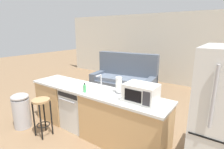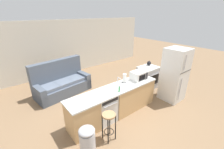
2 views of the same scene
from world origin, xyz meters
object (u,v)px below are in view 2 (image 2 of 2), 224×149
kettle (149,63)px  trash_bin (87,142)px  refrigerator (174,75)px  bar_stool (109,121)px  dishwasher (104,108)px  paper_towel_roll (125,78)px  couch (61,83)px  soap_bottle (119,89)px  microwave (139,75)px  stove_range (148,77)px

kettle → trash_bin: 4.02m
refrigerator → bar_stool: 2.95m
dishwasher → paper_towel_roll: size_ratio=2.98×
refrigerator → couch: (-2.92, 2.89, -0.53)m
paper_towel_roll → soap_bottle: (-0.51, -0.33, -0.07)m
refrigerator → bar_stool: (-2.92, -0.09, -0.39)m
paper_towel_roll → couch: bearing=118.7°
dishwasher → trash_bin: (-0.95, -0.71, -0.04)m
refrigerator → kettle: size_ratio=9.01×
bar_stool → refrigerator: bearing=1.8°
paper_towel_roll → bar_stool: 1.52m
trash_bin → couch: size_ratio=0.35×
kettle → couch: couch is taller
kettle → trash_bin: size_ratio=0.28×
bar_stool → couch: 2.98m
dishwasher → trash_bin: 1.19m
dishwasher → paper_towel_roll: 1.09m
microwave → couch: couch is taller
bar_stool → stove_range: bearing=22.1°
trash_bin → microwave: bearing=16.9°
refrigerator → paper_towel_roll: refrigerator is taller
microwave → trash_bin: 2.53m
dishwasher → kettle: (2.77, 0.68, 0.56)m
dishwasher → couch: (-0.32, 2.34, -0.03)m
bar_stool → paper_towel_roll: bearing=32.5°
dishwasher → bar_stool: dishwasher is taller
stove_range → refrigerator: (-0.00, -1.10, 0.47)m
paper_towel_roll → soap_bottle: bearing=-146.6°
paper_towel_roll → couch: 2.60m
stove_range → couch: size_ratio=0.43×
paper_towel_roll → trash_bin: size_ratio=0.38×
stove_range → kettle: size_ratio=4.39×
stove_range → kettle: bearing=37.7°
paper_towel_roll → trash_bin: paper_towel_roll is taller
soap_bottle → bar_stool: size_ratio=0.24×
microwave → paper_towel_roll: (-0.50, 0.13, -0.00)m
stove_range → refrigerator: 1.20m
paper_towel_roll → trash_bin: bearing=-155.4°
dishwasher → microwave: microwave is taller
trash_bin → soap_bottle: bearing=20.8°
stove_range → soap_bottle: soap_bottle is taller
kettle → trash_bin: kettle is taller
bar_stool → couch: size_ratio=0.35×
microwave → bar_stool: bearing=-159.5°
microwave → kettle: size_ratio=2.44×
stove_range → bar_stool: bearing=-157.9°
refrigerator → kettle: (0.17, 1.23, 0.06)m
trash_bin → couch: couch is taller
stove_range → paper_towel_roll: (-1.71, -0.42, 0.59)m
kettle → microwave: bearing=-153.8°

